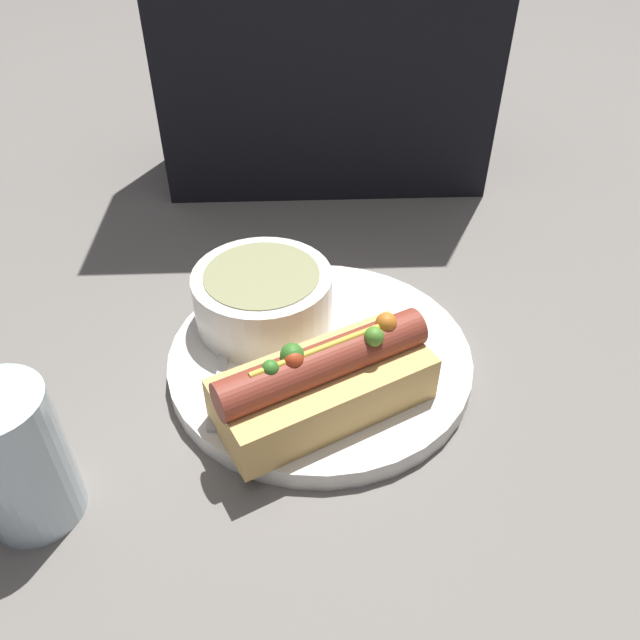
% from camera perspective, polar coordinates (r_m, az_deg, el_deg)
% --- Properties ---
extents(ground_plane, '(4.00, 4.00, 0.00)m').
position_cam_1_polar(ground_plane, '(0.54, 0.00, -4.19)').
color(ground_plane, slate).
extents(dinner_plate, '(0.26, 0.26, 0.02)m').
position_cam_1_polar(dinner_plate, '(0.54, 0.00, -3.53)').
color(dinner_plate, white).
rests_on(dinner_plate, ground_plane).
extents(hot_dog, '(0.18, 0.14, 0.07)m').
position_cam_1_polar(hot_dog, '(0.47, 0.88, -5.61)').
color(hot_dog, '#DBAD60').
rests_on(hot_dog, dinner_plate).
extents(soup_bowl, '(0.12, 0.12, 0.05)m').
position_cam_1_polar(soup_bowl, '(0.55, -5.23, 2.25)').
color(soup_bowl, silver).
rests_on(soup_bowl, dinner_plate).
extents(spoon, '(0.03, 0.15, 0.01)m').
position_cam_1_polar(spoon, '(0.55, -8.36, -0.76)').
color(spoon, '#B7B7BC').
rests_on(spoon, dinner_plate).
extents(drinking_glass, '(0.06, 0.06, 0.11)m').
position_cam_1_polar(drinking_glass, '(0.45, -25.96, -11.36)').
color(drinking_glass, silver).
rests_on(drinking_glass, ground_plane).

